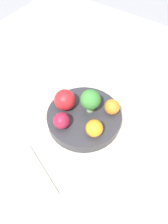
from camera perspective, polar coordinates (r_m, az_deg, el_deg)
The scene contains 10 objects.
ground_plane at distance 0.64m, azimuth -0.00°, elevation -3.25°, with size 6.00×6.00×0.00m, color gray.
table_surface at distance 0.63m, azimuth -0.00°, elevation -2.74°, with size 1.20×1.20×0.02m.
bowl at distance 0.61m, azimuth -0.00°, elevation -1.41°, with size 0.21×0.21×0.03m.
broccoli at distance 0.58m, azimuth 1.68°, elevation 3.12°, with size 0.06×0.06×0.07m.
apple_red at distance 0.56m, azimuth -5.90°, elevation -2.26°, with size 0.04×0.04×0.04m.
apple_green at distance 0.60m, azimuth -5.03°, elevation 3.16°, with size 0.06×0.06×0.06m.
orange_front at distance 0.55m, azimuth 2.71°, elevation -4.25°, with size 0.04×0.04×0.04m.
orange_back at distance 0.60m, azimuth 7.35°, elevation 1.31°, with size 0.04×0.04×0.04m.
napkin at distance 0.56m, azimuth -15.98°, elevation -17.15°, with size 0.16×0.19×0.01m.
spoon at distance 0.62m, azimuth 17.36°, elevation -5.99°, with size 0.07×0.06×0.01m.
Camera 1 is at (0.30, 0.20, 0.53)m, focal length 35.00 mm.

